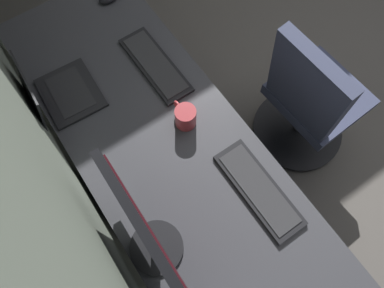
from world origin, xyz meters
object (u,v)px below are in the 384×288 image
object	(u,v)px
monitor_primary	(150,239)
coffee_mug	(185,117)
drawer_pedestal	(164,174)
keyboard_spare	(259,189)
office_chair	(308,104)
keyboard_main	(155,65)
laptop_leftmost	(55,93)

from	to	relation	value
monitor_primary	coffee_mug	xyz separation A→B (m)	(0.37, -0.38, -0.19)
drawer_pedestal	monitor_primary	bearing A→B (deg)	148.14
keyboard_spare	office_chair	distance (m)	0.70
monitor_primary	coffee_mug	distance (m)	0.56
keyboard_main	coffee_mug	world-z (taller)	coffee_mug
keyboard_spare	office_chair	bearing A→B (deg)	-67.44
keyboard_main	keyboard_spare	world-z (taller)	same
office_chair	laptop_leftmost	bearing A→B (deg)	61.76
drawer_pedestal	office_chair	world-z (taller)	office_chair
keyboard_main	keyboard_spare	bearing A→B (deg)	-177.98
drawer_pedestal	keyboard_spare	distance (m)	0.60
laptop_leftmost	office_chair	distance (m)	1.24
keyboard_main	office_chair	bearing A→B (deg)	-127.79
keyboard_main	office_chair	distance (m)	0.83
drawer_pedestal	monitor_primary	world-z (taller)	monitor_primary
monitor_primary	office_chair	distance (m)	1.17
office_chair	keyboard_main	bearing A→B (deg)	52.21
drawer_pedestal	office_chair	xyz separation A→B (m)	(-0.14, -0.82, 0.11)
keyboard_spare	office_chair	xyz separation A→B (m)	(0.25, -0.59, -0.28)
monitor_primary	keyboard_main	size ratio (longest dim) A/B	1.32
keyboard_spare	coffee_mug	xyz separation A→B (m)	(0.41, 0.07, 0.04)
laptop_leftmost	keyboard_main	size ratio (longest dim) A/B	0.70
laptop_leftmost	office_chair	bearing A→B (deg)	-118.24
laptop_leftmost	monitor_primary	bearing A→B (deg)	-178.49
drawer_pedestal	monitor_primary	xyz separation A→B (m)	(-0.34, 0.21, 0.62)
keyboard_main	monitor_primary	bearing A→B (deg)	148.30
keyboard_main	coffee_mug	xyz separation A→B (m)	(-0.31, 0.05, 0.04)
coffee_mug	keyboard_main	bearing A→B (deg)	-8.25
keyboard_main	laptop_leftmost	bearing A→B (deg)	78.43
monitor_primary	coffee_mug	bearing A→B (deg)	-45.43
coffee_mug	monitor_primary	bearing A→B (deg)	134.57
keyboard_main	keyboard_spare	xyz separation A→B (m)	(-0.72, -0.03, 0.00)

